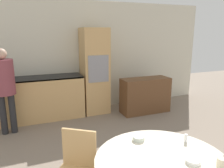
# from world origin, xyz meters

# --- Properties ---
(wall_back) EXTENTS (6.75, 0.05, 2.60)m
(wall_back) POSITION_xyz_m (0.00, 5.18, 1.30)
(wall_back) COLOR beige
(wall_back) RESTS_ON ground_plane
(kitchen_counter) EXTENTS (2.44, 0.60, 0.94)m
(kitchen_counter) POSITION_xyz_m (-1.30, 4.83, 0.48)
(kitchen_counter) COLOR tan
(kitchen_counter) RESTS_ON ground_plane
(oven_unit) EXTENTS (0.59, 0.59, 1.98)m
(oven_unit) POSITION_xyz_m (0.26, 4.84, 0.99)
(oven_unit) COLOR tan
(oven_unit) RESTS_ON ground_plane
(sideboard) EXTENTS (1.16, 0.45, 0.83)m
(sideboard) POSITION_xyz_m (1.35, 4.35, 0.41)
(sideboard) COLOR brown
(sideboard) RESTS_ON ground_plane
(chair_far_left) EXTENTS (0.56, 0.56, 0.88)m
(chair_far_left) POSITION_xyz_m (-0.83, 2.03, 0.50)
(chair_far_left) COLOR tan
(chair_far_left) RESTS_ON ground_plane
(person_standing) EXTENTS (0.37, 0.37, 1.60)m
(person_standing) POSITION_xyz_m (-1.62, 4.31, 0.99)
(person_standing) COLOR #262628
(person_standing) RESTS_ON ground_plane
(cup) EXTENTS (0.08, 0.08, 0.08)m
(cup) POSITION_xyz_m (0.22, 1.18, 0.81)
(cup) COLOR beige
(cup) RESTS_ON dining_table
(bowl_near) EXTENTS (0.13, 0.13, 0.04)m
(bowl_near) POSITION_xyz_m (-0.19, 1.86, 0.79)
(bowl_near) COLOR silver
(bowl_near) RESTS_ON dining_table
(bowl_centre) EXTENTS (0.13, 0.13, 0.04)m
(bowl_centre) POSITION_xyz_m (0.05, 1.32, 0.79)
(bowl_centre) COLOR white
(bowl_centre) RESTS_ON dining_table
(salt_shaker) EXTENTS (0.03, 0.03, 0.09)m
(salt_shaker) POSITION_xyz_m (0.24, 1.64, 0.81)
(salt_shaker) COLOR white
(salt_shaker) RESTS_ON dining_table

